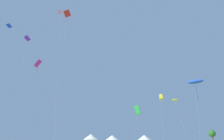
{
  "coord_description": "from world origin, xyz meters",
  "views": [
    {
      "loc": [
        -5.68,
        -4.72,
        1.74
      ],
      "look_at": [
        0.0,
        32.0,
        14.57
      ],
      "focal_mm": 31.94,
      "sensor_mm": 36.0,
      "label": 1
    }
  ],
  "objects_px": {
    "kite_blue_diamond": "(8,29)",
    "kite_green_box": "(137,110)",
    "festival_tent_left": "(91,139)",
    "kite_yellow_parafoil": "(175,100)",
    "kite_magenta_box": "(38,64)",
    "festival_tent_right": "(144,139)",
    "tree_distant_left": "(212,134)",
    "kite_red_diamond": "(67,16)",
    "kite_blue_parafoil": "(195,82)",
    "festival_tent_center": "(112,139)",
    "kite_yellow_box": "(161,97)",
    "kite_pink_diamond": "(60,19)",
    "kite_purple_diamond": "(27,40)"
  },
  "relations": [
    {
      "from": "kite_pink_diamond",
      "to": "kite_magenta_box",
      "type": "bearing_deg",
      "value": 119.4
    },
    {
      "from": "festival_tent_right",
      "to": "tree_distant_left",
      "type": "height_order",
      "value": "tree_distant_left"
    },
    {
      "from": "kite_green_box",
      "to": "kite_blue_parafoil",
      "type": "height_order",
      "value": "kite_blue_parafoil"
    },
    {
      "from": "kite_green_box",
      "to": "kite_pink_diamond",
      "type": "relative_size",
      "value": 0.33
    },
    {
      "from": "kite_yellow_box",
      "to": "kite_blue_parafoil",
      "type": "distance_m",
      "value": 11.33
    },
    {
      "from": "kite_magenta_box",
      "to": "kite_yellow_parafoil",
      "type": "bearing_deg",
      "value": 1.61
    },
    {
      "from": "kite_red_diamond",
      "to": "kite_blue_parafoil",
      "type": "relative_size",
      "value": 1.86
    },
    {
      "from": "kite_green_box",
      "to": "festival_tent_center",
      "type": "distance_m",
      "value": 14.76
    },
    {
      "from": "tree_distant_left",
      "to": "kite_magenta_box",
      "type": "bearing_deg",
      "value": -161.96
    },
    {
      "from": "kite_green_box",
      "to": "kite_yellow_box",
      "type": "xyz_separation_m",
      "value": [
        3.05,
        -11.44,
        1.76
      ]
    },
    {
      "from": "kite_pink_diamond",
      "to": "kite_yellow_parafoil",
      "type": "xyz_separation_m",
      "value": [
        36.11,
        13.02,
        -17.79
      ]
    },
    {
      "from": "kite_magenta_box",
      "to": "kite_yellow_box",
      "type": "height_order",
      "value": "kite_magenta_box"
    },
    {
      "from": "kite_blue_diamond",
      "to": "kite_green_box",
      "type": "xyz_separation_m",
      "value": [
        38.8,
        4.61,
        -21.63
      ]
    },
    {
      "from": "kite_purple_diamond",
      "to": "kite_yellow_box",
      "type": "xyz_separation_m",
      "value": [
        35.69,
        -4.55,
        -15.68
      ]
    },
    {
      "from": "kite_blue_parafoil",
      "to": "festival_tent_right",
      "type": "xyz_separation_m",
      "value": [
        -8.37,
        21.51,
        -14.72
      ]
    },
    {
      "from": "kite_red_diamond",
      "to": "festival_tent_right",
      "type": "relative_size",
      "value": 7.01
    },
    {
      "from": "kite_magenta_box",
      "to": "festival_tent_right",
      "type": "relative_size",
      "value": 5.33
    },
    {
      "from": "kite_green_box",
      "to": "festival_tent_left",
      "type": "height_order",
      "value": "kite_green_box"
    },
    {
      "from": "kite_yellow_parafoil",
      "to": "festival_tent_left",
      "type": "bearing_deg",
      "value": 157.79
    },
    {
      "from": "kite_yellow_parafoil",
      "to": "kite_blue_diamond",
      "type": "bearing_deg",
      "value": -174.91
    },
    {
      "from": "kite_yellow_parafoil",
      "to": "festival_tent_left",
      "type": "height_order",
      "value": "kite_yellow_parafoil"
    },
    {
      "from": "kite_magenta_box",
      "to": "tree_distant_left",
      "type": "xyz_separation_m",
      "value": [
        68.1,
        22.18,
        -19.01
      ]
    },
    {
      "from": "kite_magenta_box",
      "to": "festival_tent_right",
      "type": "height_order",
      "value": "kite_magenta_box"
    },
    {
      "from": "kite_magenta_box",
      "to": "festival_tent_center",
      "type": "xyz_separation_m",
      "value": [
        24.14,
        11.72,
        -21.2
      ]
    },
    {
      "from": "kite_pink_diamond",
      "to": "kite_blue_parafoil",
      "type": "distance_m",
      "value": 39.9
    },
    {
      "from": "kite_magenta_box",
      "to": "kite_blue_parafoil",
      "type": "xyz_separation_m",
      "value": [
        43.66,
        -9.79,
        -6.43
      ]
    },
    {
      "from": "kite_green_box",
      "to": "kite_magenta_box",
      "type": "bearing_deg",
      "value": -177.65
    },
    {
      "from": "kite_purple_diamond",
      "to": "kite_green_box",
      "type": "bearing_deg",
      "value": 11.93
    },
    {
      "from": "kite_magenta_box",
      "to": "tree_distant_left",
      "type": "bearing_deg",
      "value": 18.04
    },
    {
      "from": "festival_tent_left",
      "to": "festival_tent_center",
      "type": "relative_size",
      "value": 1.12
    },
    {
      "from": "kite_blue_parafoil",
      "to": "kite_blue_diamond",
      "type": "bearing_deg",
      "value": 172.99
    },
    {
      "from": "kite_blue_diamond",
      "to": "festival_tent_center",
      "type": "bearing_deg",
      "value": 24.78
    },
    {
      "from": "kite_yellow_box",
      "to": "kite_blue_parafoil",
      "type": "height_order",
      "value": "kite_blue_parafoil"
    },
    {
      "from": "kite_blue_diamond",
      "to": "kite_yellow_parafoil",
      "type": "xyz_separation_m",
      "value": [
        51.32,
        4.57,
        -18.25
      ]
    },
    {
      "from": "kite_green_box",
      "to": "kite_pink_diamond",
      "type": "height_order",
      "value": "kite_pink_diamond"
    },
    {
      "from": "kite_red_diamond",
      "to": "kite_blue_diamond",
      "type": "bearing_deg",
      "value": 145.27
    },
    {
      "from": "kite_yellow_parafoil",
      "to": "festival_tent_center",
      "type": "height_order",
      "value": "kite_yellow_parafoil"
    },
    {
      "from": "tree_distant_left",
      "to": "kite_yellow_box",
      "type": "bearing_deg",
      "value": -137.06
    },
    {
      "from": "kite_purple_diamond",
      "to": "kite_red_diamond",
      "type": "height_order",
      "value": "kite_red_diamond"
    },
    {
      "from": "kite_pink_diamond",
      "to": "festival_tent_right",
      "type": "bearing_deg",
      "value": 39.43
    },
    {
      "from": "kite_yellow_box",
      "to": "festival_tent_left",
      "type": "bearing_deg",
      "value": 126.64
    },
    {
      "from": "kite_blue_diamond",
      "to": "kite_yellow_box",
      "type": "height_order",
      "value": "kite_blue_diamond"
    },
    {
      "from": "kite_red_diamond",
      "to": "tree_distant_left",
      "type": "bearing_deg",
      "value": 32.39
    },
    {
      "from": "kite_blue_parafoil",
      "to": "tree_distant_left",
      "type": "bearing_deg",
      "value": 52.6
    },
    {
      "from": "kite_purple_diamond",
      "to": "kite_yellow_box",
      "type": "distance_m",
      "value": 39.24
    },
    {
      "from": "festival_tent_center",
      "to": "kite_blue_diamond",
      "type": "bearing_deg",
      "value": -155.22
    },
    {
      "from": "kite_yellow_parafoil",
      "to": "kite_red_diamond",
      "type": "bearing_deg",
      "value": -153.91
    },
    {
      "from": "kite_magenta_box",
      "to": "kite_pink_diamond",
      "type": "relative_size",
      "value": 0.7
    },
    {
      "from": "kite_magenta_box",
      "to": "kite_blue_parafoil",
      "type": "distance_m",
      "value": 45.2
    },
    {
      "from": "festival_tent_center",
      "to": "tree_distant_left",
      "type": "xyz_separation_m",
      "value": [
        43.96,
        10.46,
        2.19
      ]
    }
  ]
}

